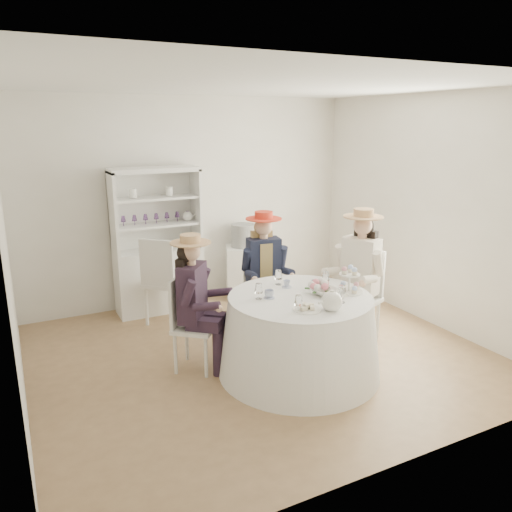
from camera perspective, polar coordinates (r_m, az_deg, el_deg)
name	(u,v)px	position (r m, az deg, el deg)	size (l,w,h in m)	color
ground	(260,354)	(5.35, 0.49, -11.17)	(4.50, 4.50, 0.00)	olive
ceiling	(261,84)	(4.82, 0.57, 19.03)	(4.50, 4.50, 0.00)	white
wall_back	(192,201)	(6.72, -7.36, 6.22)	(4.50, 4.50, 0.00)	silver
wall_front	(404,287)	(3.32, 16.58, -3.37)	(4.50, 4.50, 0.00)	silver
wall_left	(7,255)	(4.39, -26.59, 0.06)	(4.50, 4.50, 0.00)	silver
wall_right	(430,211)	(6.25, 19.25, 4.85)	(4.50, 4.50, 0.00)	silver
tea_table	(299,335)	(4.87, 4.97, -8.96)	(1.56, 1.56, 0.78)	white
hutch	(158,261)	(6.48, -11.10, -0.58)	(1.10, 0.46, 1.84)	silver
side_table	(243,271)	(6.95, -1.49, -1.77)	(0.46, 0.46, 0.71)	silver
hatbox	(243,235)	(6.82, -1.52, 2.37)	(0.31, 0.31, 0.31)	black
guest_left	(195,295)	(4.81, -7.03, -4.47)	(0.58, 0.57, 1.36)	silver
guest_mid	(264,266)	(5.61, 0.93, -1.14)	(0.53, 0.56, 1.42)	silver
guest_right	(359,269)	(5.49, 11.72, -1.42)	(0.62, 0.57, 1.49)	silver
spare_chair	(162,278)	(6.01, -10.66, -2.54)	(0.63, 0.63, 1.07)	silver
teacup_a	(269,295)	(4.64, 1.52, -4.43)	(0.09, 0.09, 0.07)	white
teacup_b	(287,284)	(4.95, 3.53, -3.25)	(0.07, 0.07, 0.06)	white
teacup_c	(316,285)	(4.94, 6.84, -3.29)	(0.10, 0.10, 0.08)	white
flower_bowl	(324,292)	(4.77, 7.73, -4.09)	(0.24, 0.24, 0.06)	white
flower_arrangement	(319,285)	(4.77, 7.21, -3.30)	(0.19, 0.19, 0.07)	pink
table_teapot	(332,301)	(4.39, 8.67, -5.13)	(0.26, 0.18, 0.19)	white
sandwich_plate	(307,309)	(4.38, 5.87, -5.99)	(0.25, 0.25, 0.05)	white
cupcake_stand	(349,283)	(4.87, 10.59, -3.04)	(0.27, 0.27, 0.25)	white
stemware_set	(300,289)	(4.70, 5.10, -3.73)	(0.84, 0.81, 0.15)	white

